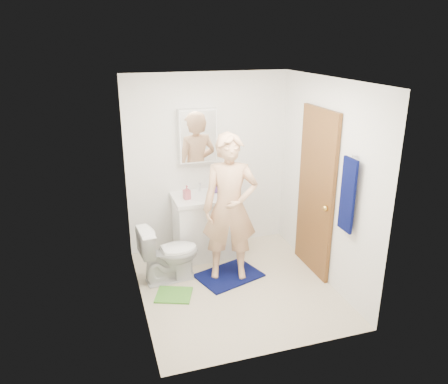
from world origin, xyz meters
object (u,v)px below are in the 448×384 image
(vanity_cabinet, at_px, (204,227))
(toothbrush_cup, at_px, (215,189))
(toilet, at_px, (169,253))
(soap_dispenser, at_px, (187,192))
(man, at_px, (230,208))
(medicine_cabinet, at_px, (198,136))
(towel, at_px, (348,195))

(vanity_cabinet, xyz_separation_m, toothbrush_cup, (0.19, 0.07, 0.50))
(vanity_cabinet, xyz_separation_m, toilet, (-0.56, -0.51, -0.04))
(soap_dispenser, height_order, man, man)
(toilet, xyz_separation_m, soap_dispenser, (0.34, 0.46, 0.58))
(medicine_cabinet, distance_m, toilet, 1.55)
(toilet, distance_m, soap_dispenser, 0.81)
(soap_dispenser, bearing_deg, vanity_cabinet, 13.10)
(medicine_cabinet, distance_m, man, 1.13)
(soap_dispenser, xyz_separation_m, man, (0.38, -0.61, -0.03))
(man, bearing_deg, medicine_cabinet, 116.42)
(toilet, bearing_deg, medicine_cabinet, -43.05)
(soap_dispenser, bearing_deg, toilet, -126.13)
(medicine_cabinet, bearing_deg, toilet, -127.32)
(vanity_cabinet, bearing_deg, medicine_cabinet, 90.00)
(towel, distance_m, man, 1.36)
(medicine_cabinet, bearing_deg, vanity_cabinet, -90.00)
(man, bearing_deg, toothbrush_cup, 104.09)
(medicine_cabinet, height_order, toilet, medicine_cabinet)
(medicine_cabinet, xyz_separation_m, man, (0.15, -0.88, -0.69))
(medicine_cabinet, distance_m, towel, 2.11)
(vanity_cabinet, distance_m, toilet, 0.76)
(vanity_cabinet, xyz_separation_m, towel, (1.18, -1.48, 0.85))
(towel, bearing_deg, man, 141.13)
(medicine_cabinet, bearing_deg, man, -80.08)
(toothbrush_cup, bearing_deg, man, -92.41)
(medicine_cabinet, bearing_deg, toothbrush_cup, -40.09)
(towel, bearing_deg, medicine_cabinet, 124.61)
(toilet, height_order, man, man)
(vanity_cabinet, bearing_deg, toilet, -137.63)
(soap_dispenser, bearing_deg, medicine_cabinet, 50.79)
(soap_dispenser, relative_size, man, 0.10)
(vanity_cabinet, bearing_deg, soap_dispenser, -166.90)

